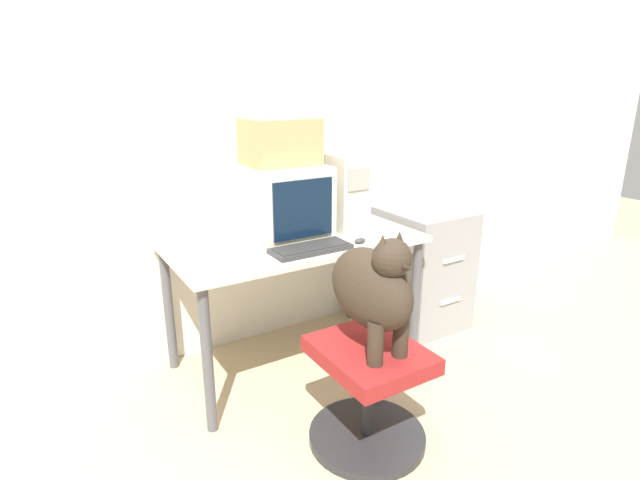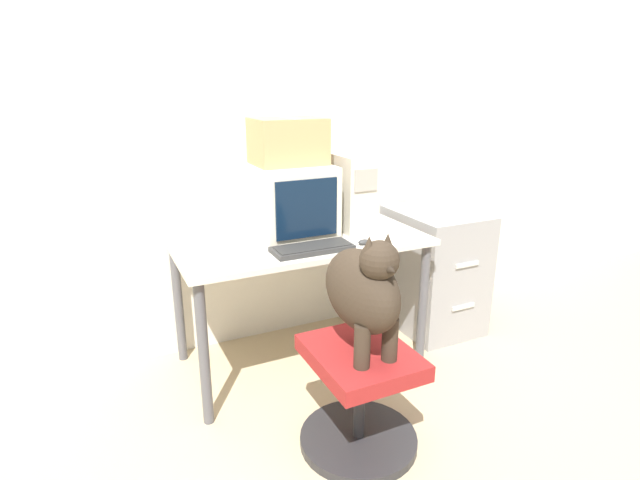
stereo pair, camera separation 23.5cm
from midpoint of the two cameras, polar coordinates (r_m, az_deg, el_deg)
name	(u,v)px [view 2 (the right image)]	position (r m, az deg, el deg)	size (l,w,h in m)	color
ground_plane	(328,394)	(2.70, 3.55, -17.27)	(12.00, 12.00, 0.00)	tan
wall_back	(268,126)	(2.94, -3.64, 12.88)	(8.00, 0.05, 2.60)	silver
desk	(299,253)	(2.69, 0.06, -1.55)	(1.32, 0.73, 0.75)	beige
crt_monitor	(289,199)	(2.69, -1.04, 4.64)	(0.40, 0.47, 0.38)	beige
pc_tower	(346,190)	(2.85, 5.32, 5.72)	(0.18, 0.45, 0.42)	beige
keyboard	(312,248)	(2.44, 1.86, -0.99)	(0.40, 0.17, 0.03)	#2D2D2D
computer_mouse	(364,242)	(2.56, 7.69, -0.27)	(0.07, 0.04, 0.03)	#333333
office_chair	(360,395)	(2.27, 7.65, -17.22)	(0.52, 0.52, 0.47)	#262628
dog	(364,289)	(2.02, 8.37, -5.65)	(0.23, 0.46, 0.54)	#33281E
filing_cabinet	(433,270)	(3.32, 14.83, -3.33)	(0.47, 0.60, 0.77)	gray
cardboard_box	(288,141)	(2.64, -1.11, 11.20)	(0.36, 0.28, 0.24)	tan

